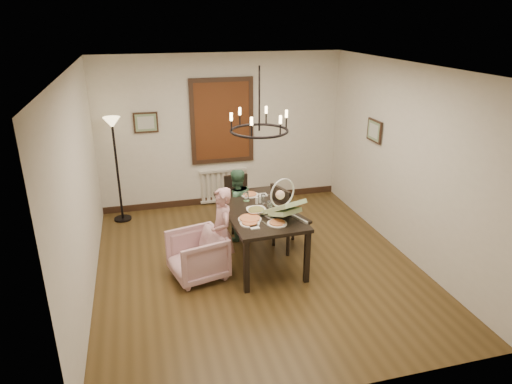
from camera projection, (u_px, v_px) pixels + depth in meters
name	position (u px, v px, depth m)	size (l,w,h in m)	color
room_shell	(250.00, 166.00, 6.47)	(4.51, 5.00, 2.81)	#503A1B
dining_table	(259.00, 215.00, 6.57)	(1.03, 1.75, 0.80)	black
chair_far	(239.00, 204.00, 7.62)	(0.40, 0.40, 0.91)	black
chair_right	(291.00, 217.00, 6.96)	(0.46, 0.46, 1.05)	black
armchair	(197.00, 255.00, 6.25)	(0.70, 0.72, 0.65)	#CE9D9E
elderly_woman	(222.00, 240.00, 6.23)	(0.39, 0.26, 1.06)	#C68C8D
seated_man	(236.00, 211.00, 7.26)	(0.48, 0.37, 0.98)	#3A6247
baby_bouncer	(283.00, 205.00, 6.16)	(0.43, 0.59, 0.39)	#AFCF8E
salad_bowl	(256.00, 211.00, 6.38)	(0.33, 0.33, 0.08)	white
pizza_platter	(250.00, 219.00, 6.17)	(0.32, 0.32, 0.04)	tan
drinking_glass	(269.00, 206.00, 6.45)	(0.07, 0.07, 0.15)	silver
window_blinds	(222.00, 121.00, 8.28)	(1.00, 0.03, 1.40)	#542110
radiator	(224.00, 185.00, 8.75)	(0.92, 0.12, 0.62)	silver
picture_back	(146.00, 123.00, 7.95)	(0.42, 0.03, 0.36)	black
picture_right	(374.00, 131.00, 7.38)	(0.42, 0.03, 0.36)	black
floor_lamp	(117.00, 172.00, 7.80)	(0.30, 0.30, 1.80)	black
chandelier	(259.00, 131.00, 6.12)	(0.80, 0.80, 0.04)	black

